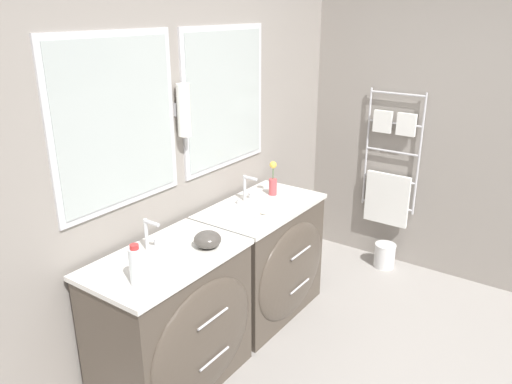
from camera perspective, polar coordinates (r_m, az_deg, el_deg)
The scene contains 11 objects.
wall_back at distance 3.10m, azimuth -10.22°, elevation 4.93°, with size 5.35×0.16×2.60m.
wall_right at distance 4.24m, azimuth 18.61°, elevation 8.09°, with size 0.13×3.58×2.60m.
vanity_left at distance 2.98m, azimuth -9.25°, elevation -14.45°, with size 0.91×0.60×0.84m.
vanity_right at distance 3.59m, azimuth 1.08°, elevation -7.69°, with size 0.91×0.60×0.84m.
faucet_left at distance 2.84m, azimuth -12.24°, elevation -4.90°, with size 0.17×0.12×0.19m.
faucet_right at distance 3.47m, azimuth -1.14°, elevation 0.35°, with size 0.17×0.12×0.19m.
toiletry_bottle at distance 2.52m, azimuth -13.55°, elevation -8.18°, with size 0.07×0.07×0.21m.
amenity_bowl at distance 2.84m, azimuth -5.56°, elevation -5.42°, with size 0.16×0.16×0.09m.
flower_vase at distance 3.59m, azimuth 1.95°, elevation 1.25°, with size 0.06×0.06×0.25m.
soap_dish at distance 3.24m, azimuth 0.96°, elevation -2.59°, with size 0.11×0.08×0.04m.
waste_bin at distance 4.48m, azimuth 14.50°, elevation -6.95°, with size 0.18×0.18×0.21m.
Camera 1 is at (-2.09, -0.39, 2.12)m, focal length 35.00 mm.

